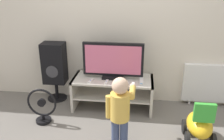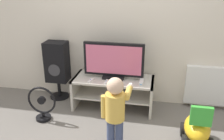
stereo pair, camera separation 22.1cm
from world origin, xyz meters
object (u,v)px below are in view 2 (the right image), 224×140
Objects in this scene: television at (114,61)px; ride_on_toy at (197,128)px; floor_fan at (42,105)px; remote_secondary at (106,82)px; radiator at (215,86)px; remote_primary at (91,80)px; child at (115,107)px; speaker_tower at (57,63)px; game_console at (141,82)px.

television is 1.41m from ride_on_toy.
floor_fan is 0.87× the size of ride_on_toy.
radiator is (1.53, 0.42, -0.13)m from remote_secondary.
remote_primary is 0.85m from child.
speaker_tower is 2.23m from ride_on_toy.
remote_primary is at bearing 30.88° from floor_fan.
ride_on_toy is at bearing -21.86° from speaker_tower.
radiator is at bearing 41.41° from child.
television is at bearing 69.39° from remote_secondary.
speaker_tower reaches higher than remote_secondary.
radiator is at bearing 15.47° from remote_secondary.
radiator reaches higher than floor_fan.
speaker_tower reaches higher than floor_fan.
remote_secondary is 0.91m from speaker_tower.
remote_secondary is 0.14× the size of speaker_tower.
game_console reaches higher than remote_secondary.
child is (0.26, -0.70, 0.03)m from remote_secondary.
television is 6.43× the size of remote_primary.
remote_primary is (-0.71, -0.08, -0.01)m from game_console.
remote_secondary is at bearing 110.28° from child.
ride_on_toy is at bearing -22.84° from remote_secondary.
child reaches higher than ride_on_toy.
television reaches higher than remote_primary.
child is 0.93× the size of speaker_tower.
game_console is at bearing 140.66° from ride_on_toy.
speaker_tower is at bearing 158.14° from ride_on_toy.
game_console is 0.95m from ride_on_toy.
speaker_tower is at bearing 169.84° from game_console.
child is (0.19, -0.88, -0.22)m from television.
game_console is 0.81m from child.
game_console is 1.44× the size of remote_primary.
floor_fan is at bearing -161.61° from game_console.
ride_on_toy is at bearing -39.34° from game_console.
remote_secondary is 1.59m from radiator.
remote_primary is (-0.30, -0.18, -0.25)m from television.
speaker_tower reaches higher than radiator.
child is at bearing -77.94° from television.
remote_primary is 0.24× the size of ride_on_toy.
remote_primary is at bearing -166.49° from radiator.
television is 0.43m from remote_primary.
child is 1.16m from floor_fan.
television is 0.49m from game_console.
speaker_tower is at bearing 153.14° from remote_primary.
remote_primary is 1.52m from ride_on_toy.
ride_on_toy reaches higher than remote_primary.
television reaches higher than game_console.
television is 4.47× the size of game_console.
child reaches higher than radiator.
speaker_tower reaches higher than ride_on_toy.
remote_secondary is (-0.48, -0.08, -0.01)m from game_console.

